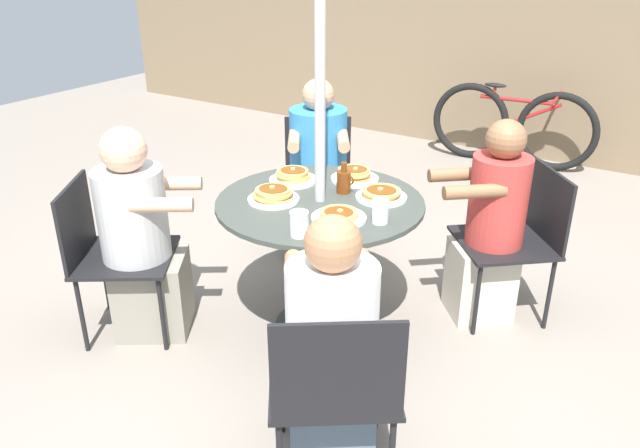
{
  "coord_description": "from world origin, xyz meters",
  "views": [
    {
      "loc": [
        1.53,
        -2.43,
        1.94
      ],
      "look_at": [
        0.0,
        0.0,
        0.61
      ],
      "focal_mm": 35.0,
      "sensor_mm": 36.0,
      "label": 1
    }
  ],
  "objects": [
    {
      "name": "ground_plane",
      "position": [
        0.0,
        0.0,
        0.0
      ],
      "size": [
        12.0,
        12.0,
        0.0
      ],
      "primitive_type": "plane",
      "color": "gray"
    },
    {
      "name": "back_fence",
      "position": [
        0.0,
        3.52,
        0.93
      ],
      "size": [
        10.0,
        0.06,
        1.85
      ],
      "primitive_type": "cube",
      "color": "#7A664C",
      "rests_on": "ground"
    },
    {
      "name": "patio_table",
      "position": [
        0.0,
        0.0,
        0.58
      ],
      "size": [
        1.05,
        1.05,
        0.74
      ],
      "color": "#383D38",
      "rests_on": "ground"
    },
    {
      "name": "umbrella_pole",
      "position": [
        0.0,
        0.0,
        1.18
      ],
      "size": [
        0.05,
        0.05,
        2.37
      ],
      "primitive_type": "cylinder",
      "color": "#ADADB2",
      "rests_on": "ground"
    },
    {
      "name": "patio_chair_north",
      "position": [
        -0.91,
        -0.61,
        0.49
      ],
      "size": [
        0.66,
        0.66,
        0.84
      ],
      "rotation": [
        0.0,
        0.0,
        -0.98
      ],
      "color": "black",
      "rests_on": "ground"
    },
    {
      "name": "diner_north",
      "position": [
        -0.76,
        -0.51,
        0.52
      ],
      "size": [
        0.58,
        0.54,
        1.13
      ],
      "rotation": [
        0.0,
        0.0,
        -0.98
      ],
      "color": "gray",
      "rests_on": "ground"
    },
    {
      "name": "patio_chair_east",
      "position": [
        0.62,
        -0.89,
        0.49
      ],
      "size": [
        0.66,
        0.66,
        0.84
      ],
      "rotation": [
        0.0,
        0.0,
        0.61
      ],
      "color": "black",
      "rests_on": "ground"
    },
    {
      "name": "diner_east",
      "position": [
        0.52,
        -0.75,
        0.49
      ],
      "size": [
        0.53,
        0.56,
        1.08
      ],
      "rotation": [
        0.0,
        0.0,
        0.61
      ],
      "color": "slate",
      "rests_on": "ground"
    },
    {
      "name": "patio_chair_south",
      "position": [
        0.83,
        0.71,
        0.49
      ],
      "size": [
        0.67,
        0.67,
        0.84
      ],
      "rotation": [
        0.0,
        0.0,
        -4.01
      ],
      "color": "black",
      "rests_on": "ground"
    },
    {
      "name": "diner_south",
      "position": [
        0.7,
        0.59,
        0.52
      ],
      "size": [
        0.55,
        0.53,
        1.12
      ],
      "rotation": [
        0.0,
        0.0,
        -4.01
      ],
      "color": "beige",
      "rests_on": "ground"
    },
    {
      "name": "patio_chair_west",
      "position": [
        -0.59,
        0.92,
        0.49
      ],
      "size": [
        0.65,
        0.65,
        0.84
      ],
      "rotation": [
        0.0,
        0.0,
        -2.57
      ],
      "color": "black",
      "rests_on": "ground"
    },
    {
      "name": "diner_west",
      "position": [
        -0.5,
        0.77,
        0.52
      ],
      "size": [
        0.57,
        0.61,
        1.15
      ],
      "rotation": [
        0.0,
        0.0,
        -2.57
      ],
      "color": "#3D3D42",
      "rests_on": "ground"
    },
    {
      "name": "pancake_plate_a",
      "position": [
        -0.2,
        -0.13,
        0.77
      ],
      "size": [
        0.26,
        0.26,
        0.08
      ],
      "color": "white",
      "rests_on": "patio_table"
    },
    {
      "name": "pancake_plate_b",
      "position": [
        0.2,
        -0.15,
        0.76
      ],
      "size": [
        0.26,
        0.26,
        0.05
      ],
      "color": "white",
      "rests_on": "patio_table"
    },
    {
      "name": "pancake_plate_c",
      "position": [
        0.25,
        0.19,
        0.76
      ],
      "size": [
        0.26,
        0.26,
        0.06
      ],
      "color": "white",
      "rests_on": "patio_table"
    },
    {
      "name": "pancake_plate_d",
      "position": [
        0.01,
        0.34,
        0.77
      ],
      "size": [
        0.26,
        0.26,
        0.07
      ],
      "color": "white",
      "rests_on": "patio_table"
    },
    {
      "name": "pancake_plate_e",
      "position": [
        -0.26,
        0.15,
        0.77
      ],
      "size": [
        0.26,
        0.26,
        0.07
      ],
      "color": "white",
      "rests_on": "patio_table"
    },
    {
      "name": "syrup_bottle",
      "position": [
        0.05,
        0.15,
        0.8
      ],
      "size": [
        0.1,
        0.07,
        0.16
      ],
      "color": "#602D0F",
      "rests_on": "patio_table"
    },
    {
      "name": "coffee_cup",
      "position": [
        0.14,
        -0.39,
        0.8
      ],
      "size": [
        0.08,
        0.08,
        0.11
      ],
      "color": "white",
      "rests_on": "patio_table"
    },
    {
      "name": "drinking_glass_a",
      "position": [
        0.38,
        -0.08,
        0.8
      ],
      "size": [
        0.08,
        0.08,
        0.11
      ],
      "primitive_type": "cylinder",
      "color": "silver",
      "rests_on": "patio_table"
    },
    {
      "name": "bicycle",
      "position": [
        0.07,
        3.2,
        0.37
      ],
      "size": [
        1.5,
        0.44,
        0.73
      ],
      "rotation": [
        0.0,
        0.0,
        0.08
      ],
      "color": "black",
      "rests_on": "ground"
    }
  ]
}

